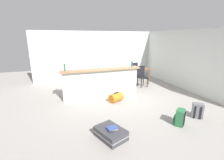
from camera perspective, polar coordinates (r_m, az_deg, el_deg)
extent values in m
cube|color=gray|center=(5.96, 2.86, -6.56)|extent=(13.00, 13.00, 0.05)
cube|color=silver|center=(8.49, -4.87, 8.83)|extent=(6.60, 0.10, 2.50)
cube|color=silver|center=(7.54, 24.24, 6.76)|extent=(0.10, 6.00, 2.50)
cube|color=silver|center=(5.87, -3.81, -1.35)|extent=(2.80, 0.20, 1.03)
cube|color=#93704C|center=(5.74, -3.90, 3.84)|extent=(2.96, 0.40, 0.05)
cylinder|color=#2D6B38|center=(5.60, -16.81, 4.45)|extent=(0.06, 0.06, 0.24)
cylinder|color=silver|center=(5.67, -4.18, 5.24)|extent=(0.06, 0.06, 0.25)
cylinder|color=#284C89|center=(6.19, 7.22, 5.80)|extent=(0.07, 0.07, 0.21)
cube|color=brown|center=(7.74, 9.02, 4.11)|extent=(1.10, 0.80, 0.04)
cylinder|color=brown|center=(7.31, 6.77, 0.56)|extent=(0.06, 0.06, 0.70)
cylinder|color=brown|center=(7.78, 13.28, 1.15)|extent=(0.06, 0.06, 0.70)
cylinder|color=brown|center=(7.91, 4.62, 1.74)|extent=(0.06, 0.06, 0.70)
cylinder|color=brown|center=(8.34, 10.79, 2.23)|extent=(0.06, 0.06, 0.70)
cube|color=black|center=(7.24, 11.03, 0.89)|extent=(0.43, 0.43, 0.04)
cube|color=black|center=(7.33, 10.36, 3.19)|extent=(0.40, 0.06, 0.48)
cylinder|color=black|center=(7.08, 10.58, -1.29)|extent=(0.04, 0.04, 0.41)
cylinder|color=black|center=(7.26, 12.69, -1.00)|extent=(0.04, 0.04, 0.41)
cylinder|color=black|center=(7.34, 9.22, -0.64)|extent=(0.04, 0.04, 0.41)
cylinder|color=black|center=(7.51, 11.29, -0.38)|extent=(0.04, 0.04, 0.41)
cube|color=black|center=(8.41, 7.30, 3.04)|extent=(0.47, 0.47, 0.04)
cube|color=black|center=(8.22, 8.11, 4.58)|extent=(0.40, 0.11, 0.48)
cylinder|color=black|center=(8.68, 7.47, 1.89)|extent=(0.04, 0.04, 0.41)
cylinder|color=black|center=(8.49, 5.74, 1.65)|extent=(0.04, 0.04, 0.41)
cylinder|color=black|center=(8.43, 8.77, 1.45)|extent=(0.04, 0.04, 0.41)
cylinder|color=black|center=(8.24, 7.02, 1.19)|extent=(0.04, 0.04, 0.41)
cube|color=#38383D|center=(3.72, -0.50, -18.73)|extent=(0.69, 0.81, 0.22)
cube|color=gray|center=(3.72, -0.50, -18.73)|extent=(0.71, 0.82, 0.02)
cube|color=#2D2D33|center=(3.99, -4.44, -16.18)|extent=(0.22, 0.20, 0.02)
cube|color=#286B3D|center=(4.47, 23.46, -12.34)|extent=(0.33, 0.31, 0.42)
cube|color=#205530|center=(4.52, 21.96, -12.92)|extent=(0.21, 0.18, 0.19)
cube|color=black|center=(4.54, 24.86, -12.42)|extent=(0.04, 0.04, 0.36)
cube|color=black|center=(4.41, 24.57, -13.18)|extent=(0.04, 0.04, 0.36)
cylinder|color=orange|center=(5.55, 1.50, -6.29)|extent=(0.56, 0.47, 0.30)
cube|color=black|center=(5.49, 1.51, -4.64)|extent=(0.20, 0.11, 0.04)
cube|color=slate|center=(5.07, 28.61, -9.70)|extent=(0.33, 0.32, 0.42)
cube|color=#515155|center=(5.20, 28.36, -9.95)|extent=(0.21, 0.19, 0.19)
cube|color=black|center=(5.00, 29.53, -10.44)|extent=(0.04, 0.04, 0.36)
cube|color=black|center=(4.97, 27.92, -10.34)|extent=(0.04, 0.04, 0.36)
cube|color=tan|center=(3.65, 0.04, -17.14)|extent=(0.23, 0.17, 0.03)
cube|color=#334C99|center=(3.61, -0.02, -16.99)|extent=(0.25, 0.20, 0.03)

